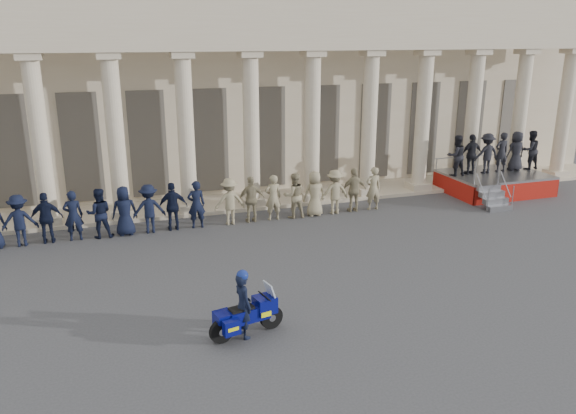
% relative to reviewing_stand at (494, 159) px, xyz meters
% --- Properties ---
extents(ground, '(90.00, 90.00, 0.00)m').
position_rel_reviewing_stand_xyz_m(ground, '(-12.28, -6.95, -1.52)').
color(ground, '#3B3B3D').
rests_on(ground, ground).
extents(building, '(40.00, 12.50, 9.00)m').
position_rel_reviewing_stand_xyz_m(building, '(-12.28, 7.79, 3.01)').
color(building, '#C2AF91').
rests_on(building, ground).
extents(officer_rank, '(19.93, 0.68, 1.79)m').
position_rel_reviewing_stand_xyz_m(officer_rank, '(-16.25, -0.73, -0.62)').
color(officer_rank, black).
rests_on(officer_rank, ground).
extents(reviewing_stand, '(4.88, 4.18, 2.69)m').
position_rel_reviewing_stand_xyz_m(reviewing_stand, '(0.00, 0.00, 0.00)').
color(reviewing_stand, gray).
rests_on(reviewing_stand, ground).
extents(motorcycle, '(1.89, 0.94, 1.22)m').
position_rel_reviewing_stand_xyz_m(motorcycle, '(-13.76, -8.95, -0.99)').
color(motorcycle, black).
rests_on(motorcycle, ground).
extents(rider, '(0.50, 0.66, 1.70)m').
position_rel_reviewing_stand_xyz_m(rider, '(-13.86, -8.98, -0.67)').
color(rider, black).
rests_on(rider, ground).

